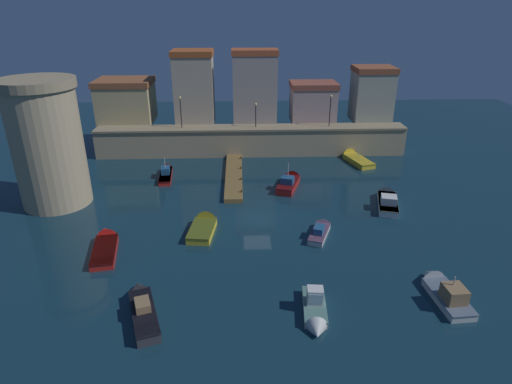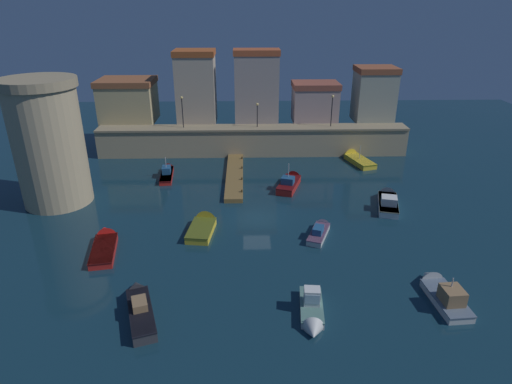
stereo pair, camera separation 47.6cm
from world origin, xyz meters
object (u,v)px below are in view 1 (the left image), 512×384
object	(u,v)px
quay_lamp_2	(330,106)
moored_boat_8	(443,290)
moored_boat_6	(354,158)
mooring_buoy_0	(105,231)
quay_lamp_0	(181,107)
moored_boat_1	(166,172)
moored_boat_5	(387,199)
moored_boat_7	(321,230)
moored_boat_0	(315,312)
quay_lamp_1	(256,111)
moored_boat_4	(204,225)
moored_boat_9	(142,307)
moored_boat_3	(106,244)
fortress_tower	(47,143)
moored_boat_2	(290,181)

from	to	relation	value
quay_lamp_2	moored_boat_8	xyz separation A→B (m)	(2.16, -29.19, -5.65)
moored_boat_6	mooring_buoy_0	xyz separation A→B (m)	(-25.38, -16.74, -0.32)
quay_lamp_0	moored_boat_1	bearing A→B (deg)	-99.94
moored_boat_5	moored_boat_7	size ratio (longest dim) A/B	1.35
moored_boat_0	mooring_buoy_0	distance (m)	19.76
quay_lamp_1	moored_boat_4	distance (m)	20.77
moored_boat_4	moored_boat_8	xyz separation A→B (m)	(16.42, -9.76, 0.09)
quay_lamp_2	moored_boat_4	bearing A→B (deg)	-126.27
moored_boat_5	quay_lamp_1	bearing A→B (deg)	53.51
quay_lamp_0	moored_boat_8	bearing A→B (deg)	-55.15
quay_lamp_0	moored_boat_9	distance (m)	30.71
moored_boat_0	moored_boat_3	distance (m)	17.55
moored_boat_7	moored_boat_0	bearing A→B (deg)	-170.06
moored_boat_4	quay_lamp_2	bearing A→B (deg)	-28.98
fortress_tower	moored_boat_2	size ratio (longest dim) A/B	2.05
moored_boat_3	moored_boat_5	distance (m)	25.77
moored_boat_3	moored_boat_7	bearing A→B (deg)	-94.19
moored_boat_9	moored_boat_2	bearing A→B (deg)	-47.83
moored_boat_6	moored_boat_9	xyz separation A→B (m)	(-20.06, -27.41, 0.12)
moored_boat_4	moored_boat_7	bearing A→B (deg)	-89.25
moored_boat_5	moored_boat_8	world-z (taller)	moored_boat_8
quay_lamp_0	moored_boat_1	world-z (taller)	quay_lamp_0
quay_lamp_1	moored_boat_1	bearing A→B (deg)	-146.54
moored_boat_7	mooring_buoy_0	bearing A→B (deg)	108.56
quay_lamp_1	mooring_buoy_0	bearing A→B (deg)	-124.81
mooring_buoy_0	moored_boat_3	bearing A→B (deg)	-71.70
quay_lamp_0	moored_boat_9	bearing A→B (deg)	-88.45
quay_lamp_0	moored_boat_0	distance (m)	33.61
moored_boat_7	quay_lamp_0	bearing A→B (deg)	55.58
quay_lamp_1	moored_boat_0	bearing A→B (deg)	-85.47
quay_lamp_0	mooring_buoy_0	size ratio (longest dim) A/B	7.87
moored_boat_0	quay_lamp_1	bearing A→B (deg)	-170.12
moored_boat_7	fortress_tower	bearing A→B (deg)	95.67
quay_lamp_2	moored_boat_1	world-z (taller)	quay_lamp_2
quay_lamp_0	moored_boat_0	world-z (taller)	quay_lamp_0
fortress_tower	moored_boat_9	xyz separation A→B (m)	(11.31, -16.65, -5.50)
moored_boat_5	mooring_buoy_0	bearing A→B (deg)	114.74
moored_boat_2	moored_boat_5	bearing A→B (deg)	-99.22
quay_lamp_1	moored_boat_4	world-z (taller)	quay_lamp_1
quay_lamp_0	quay_lamp_1	bearing A→B (deg)	0.00
moored_boat_2	moored_boat_4	distance (m)	12.40
quay_lamp_0	moored_boat_7	size ratio (longest dim) A/B	0.83
moored_boat_0	moored_boat_3	xyz separation A→B (m)	(-15.15, 8.87, -0.11)
quay_lamp_0	moored_boat_8	size ratio (longest dim) A/B	0.72
moored_boat_0	moored_boat_4	world-z (taller)	moored_boat_0
fortress_tower	quay_lamp_2	world-z (taller)	fortress_tower
fortress_tower	moored_boat_9	bearing A→B (deg)	-55.81
fortress_tower	moored_boat_0	distance (m)	28.68
quay_lamp_1	moored_boat_5	size ratio (longest dim) A/B	0.47
moored_boat_8	mooring_buoy_0	bearing A→B (deg)	64.74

